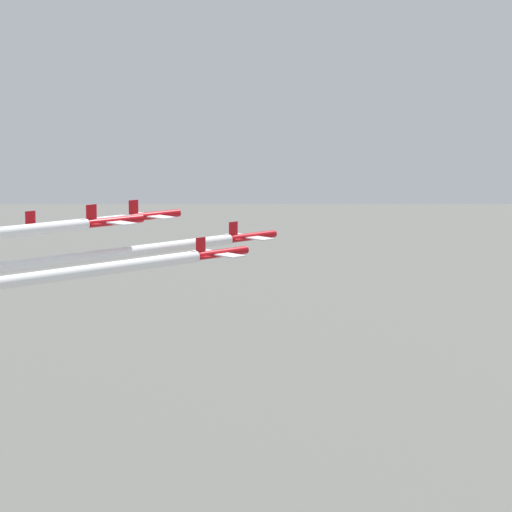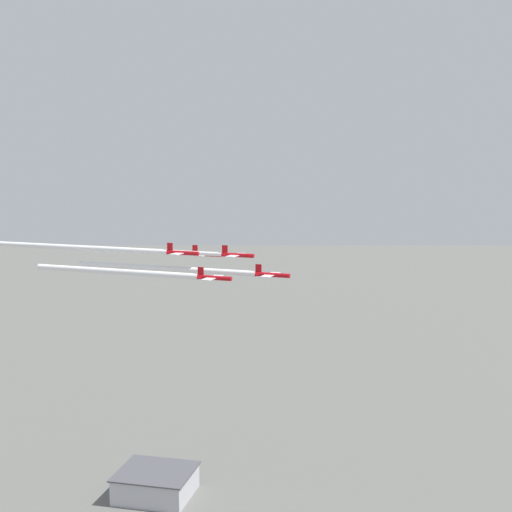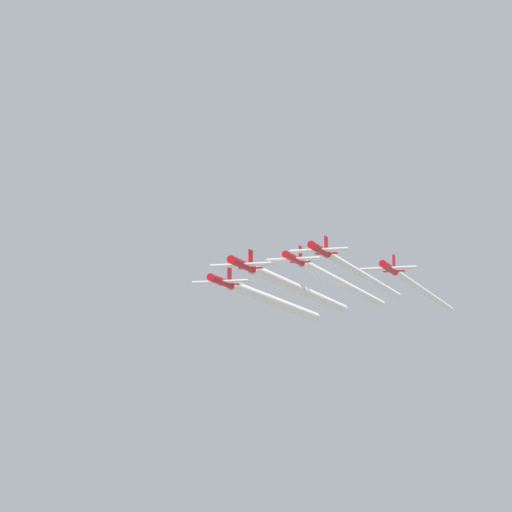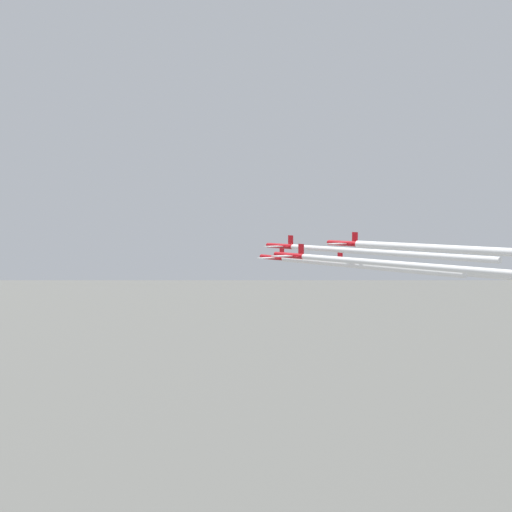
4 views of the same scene
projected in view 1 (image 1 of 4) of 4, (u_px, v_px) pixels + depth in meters
name	position (u px, v px, depth m)	size (l,w,h in m)	color
jet_0	(250.00, 236.00, 154.41)	(7.92, 7.56, 2.64)	#B20C14
jet_1	(152.00, 215.00, 151.25)	(7.92, 7.56, 2.64)	#B20C14
jet_2	(220.00, 253.00, 142.57)	(7.92, 7.56, 2.64)	#B20C14
jet_3	(51.00, 226.00, 148.71)	(7.92, 7.56, 2.64)	#B20C14
jet_4	(112.00, 221.00, 139.24)	(7.92, 7.56, 2.64)	#B20C14
smoke_trail_0	(79.00, 258.00, 136.66)	(45.13, 7.84, 1.28)	white
smoke_trail_2	(43.00, 277.00, 126.07)	(41.46, 7.39, 1.36)	white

